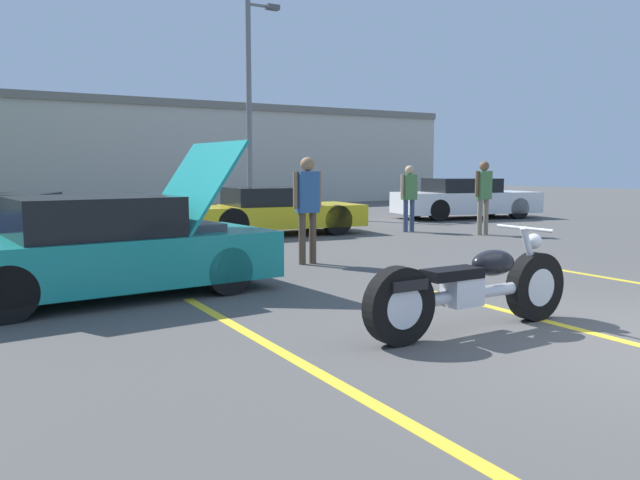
{
  "coord_description": "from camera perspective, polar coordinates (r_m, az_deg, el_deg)",
  "views": [
    {
      "loc": [
        -5.38,
        -3.16,
        1.57
      ],
      "look_at": [
        -1.99,
        2.7,
        0.8
      ],
      "focal_mm": 35.0,
      "sensor_mm": 36.0,
      "label": 1
    }
  ],
  "objects": [
    {
      "name": "parked_car_right_row",
      "position": [
        20.47,
        13.13,
        3.66
      ],
      "size": [
        4.82,
        2.67,
        1.27
      ],
      "rotation": [
        0.0,
        0.0,
        -0.21
      ],
      "color": "white",
      "rests_on": "ground"
    },
    {
      "name": "spectator_midground",
      "position": [
        15.39,
        14.73,
        4.36
      ],
      "size": [
        0.52,
        0.23,
        1.76
      ],
      "color": "gray",
      "rests_on": "ground"
    },
    {
      "name": "parking_stripe_middle",
      "position": [
        5.27,
        -2.39,
        -10.81
      ],
      "size": [
        0.12,
        5.57,
        0.01
      ],
      "primitive_type": "cube",
      "color": "yellow",
      "rests_on": "ground"
    },
    {
      "name": "motorcycle",
      "position": [
        6.21,
        13.72,
        -4.38
      ],
      "size": [
        2.51,
        0.7,
        0.99
      ],
      "rotation": [
        0.0,
        0.0,
        0.02
      ],
      "color": "black",
      "rests_on": "ground"
    },
    {
      "name": "show_car_hood_open",
      "position": [
        8.14,
        -18.85,
        -0.72
      ],
      "size": [
        4.19,
        2.14,
        1.94
      ],
      "rotation": [
        0.0,
        0.0,
        0.09
      ],
      "color": "teal",
      "rests_on": "ground"
    },
    {
      "name": "parked_car_mid_row",
      "position": [
        15.03,
        -4.32,
        2.62
      ],
      "size": [
        4.3,
        2.17,
        1.14
      ],
      "rotation": [
        0.0,
        0.0,
        -0.09
      ],
      "color": "yellow",
      "rests_on": "ground"
    },
    {
      "name": "spectator_near_motorcycle",
      "position": [
        10.27,
        -1.16,
        3.63
      ],
      "size": [
        0.52,
        0.23,
        1.77
      ],
      "color": "brown",
      "rests_on": "ground"
    },
    {
      "name": "spectator_by_show_car",
      "position": [
        15.77,
        8.15,
        4.31
      ],
      "size": [
        0.52,
        0.22,
        1.66
      ],
      "color": "#38476B",
      "rests_on": "ground"
    },
    {
      "name": "parking_stripe_back",
      "position": [
        7.03,
        18.96,
        -6.75
      ],
      "size": [
        0.12,
        5.57,
        0.01
      ],
      "primitive_type": "cube",
      "color": "yellow",
      "rests_on": "ground"
    },
    {
      "name": "light_pole",
      "position": [
        21.47,
        -6.3,
        12.79
      ],
      "size": [
        1.21,
        0.28,
        7.11
      ],
      "color": "slate",
      "rests_on": "ground"
    },
    {
      "name": "parked_car_left_row",
      "position": [
        13.94,
        -27.02,
        1.5
      ],
      "size": [
        5.12,
        3.66,
        1.09
      ],
      "rotation": [
        0.0,
        0.0,
        -0.41
      ],
      "color": "navy",
      "rests_on": "ground"
    },
    {
      "name": "far_building",
      "position": [
        27.74,
        -19.04,
        7.75
      ],
      "size": [
        32.0,
        4.2,
        4.4
      ],
      "color": "beige",
      "rests_on": "ground"
    }
  ]
}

